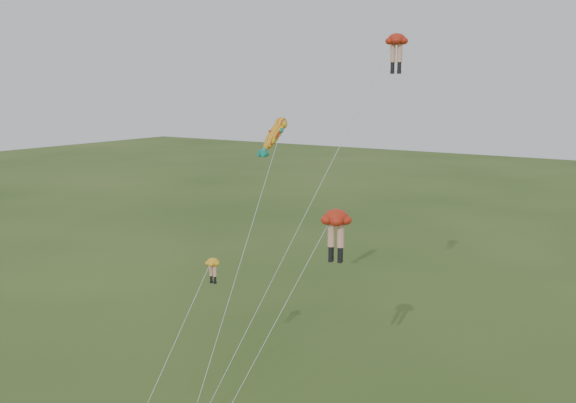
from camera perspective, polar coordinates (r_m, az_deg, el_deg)
The scene contains 4 objects.
legs_kite_red_high at distance 40.37m, azimuth 9.34°, elevation 13.25°, with size 7.21×11.89×21.81m.
legs_kite_red_mid at distance 33.03m, azimuth 4.18°, elevation -1.94°, with size 5.58×6.38×12.45m.
legs_kite_yellow at distance 38.79m, azimuth -7.02°, elevation -6.19°, with size 0.96×7.04×8.50m.
fish_kite at distance 43.86m, azimuth -1.23°, elevation 5.90°, with size 3.53×13.68×16.80m.
Camera 1 is at (22.49, -26.28, 18.65)m, focal length 40.00 mm.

